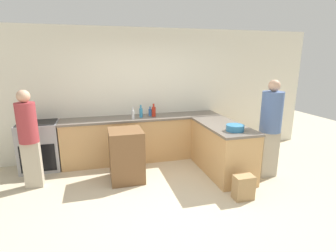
{
  "coord_description": "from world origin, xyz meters",
  "views": [
    {
      "loc": [
        -0.91,
        -3.4,
        2.09
      ],
      "look_at": [
        0.25,
        0.78,
        0.96
      ],
      "focal_mm": 28.0,
      "sensor_mm": 36.0,
      "label": 1
    }
  ],
  "objects_px": {
    "range_oven": "(40,146)",
    "mixing_bowl": "(235,128)",
    "paper_bag": "(244,187)",
    "water_bottle_blue": "(150,112)",
    "vinegar_bottle_clear": "(133,114)",
    "person_by_range": "(29,136)",
    "person_at_peninsula": "(270,126)",
    "island_table": "(126,155)",
    "hot_sauce_bottle": "(154,111)",
    "dish_soap_bottle": "(141,112)"
  },
  "relations": [
    {
      "from": "water_bottle_blue",
      "to": "range_oven",
      "type": "bearing_deg",
      "value": -178.04
    },
    {
      "from": "person_by_range",
      "to": "person_at_peninsula",
      "type": "relative_size",
      "value": 0.93
    },
    {
      "from": "vinegar_bottle_clear",
      "to": "person_by_range",
      "type": "xyz_separation_m",
      "value": [
        -1.76,
        -0.6,
        -0.13
      ]
    },
    {
      "from": "paper_bag",
      "to": "person_at_peninsula",
      "type": "bearing_deg",
      "value": 36.73
    },
    {
      "from": "island_table",
      "to": "water_bottle_blue",
      "type": "distance_m",
      "value": 1.28
    },
    {
      "from": "range_oven",
      "to": "mixing_bowl",
      "type": "relative_size",
      "value": 3.14
    },
    {
      "from": "range_oven",
      "to": "vinegar_bottle_clear",
      "type": "height_order",
      "value": "vinegar_bottle_clear"
    },
    {
      "from": "person_at_peninsula",
      "to": "range_oven",
      "type": "bearing_deg",
      "value": 160.57
    },
    {
      "from": "island_table",
      "to": "person_at_peninsula",
      "type": "relative_size",
      "value": 0.52
    },
    {
      "from": "water_bottle_blue",
      "to": "paper_bag",
      "type": "height_order",
      "value": "water_bottle_blue"
    },
    {
      "from": "water_bottle_blue",
      "to": "vinegar_bottle_clear",
      "type": "height_order",
      "value": "vinegar_bottle_clear"
    },
    {
      "from": "mixing_bowl",
      "to": "vinegar_bottle_clear",
      "type": "bearing_deg",
      "value": 138.87
    },
    {
      "from": "dish_soap_bottle",
      "to": "paper_bag",
      "type": "height_order",
      "value": "dish_soap_bottle"
    },
    {
      "from": "hot_sauce_bottle",
      "to": "person_at_peninsula",
      "type": "distance_m",
      "value": 2.27
    },
    {
      "from": "person_at_peninsula",
      "to": "paper_bag",
      "type": "relative_size",
      "value": 4.6
    },
    {
      "from": "mixing_bowl",
      "to": "dish_soap_bottle",
      "type": "height_order",
      "value": "dish_soap_bottle"
    },
    {
      "from": "vinegar_bottle_clear",
      "to": "person_by_range",
      "type": "bearing_deg",
      "value": -161.1
    },
    {
      "from": "dish_soap_bottle",
      "to": "person_at_peninsula",
      "type": "bearing_deg",
      "value": -33.87
    },
    {
      "from": "island_table",
      "to": "water_bottle_blue",
      "type": "xyz_separation_m",
      "value": [
        0.63,
        0.98,
        0.54
      ]
    },
    {
      "from": "mixing_bowl",
      "to": "paper_bag",
      "type": "height_order",
      "value": "mixing_bowl"
    },
    {
      "from": "hot_sauce_bottle",
      "to": "person_by_range",
      "type": "relative_size",
      "value": 0.16
    },
    {
      "from": "dish_soap_bottle",
      "to": "hot_sauce_bottle",
      "type": "xyz_separation_m",
      "value": [
        0.27,
        0.02,
        0.0
      ]
    },
    {
      "from": "dish_soap_bottle",
      "to": "water_bottle_blue",
      "type": "distance_m",
      "value": 0.24
    },
    {
      "from": "dish_soap_bottle",
      "to": "person_at_peninsula",
      "type": "xyz_separation_m",
      "value": [
        2.06,
        -1.38,
        -0.08
      ]
    },
    {
      "from": "vinegar_bottle_clear",
      "to": "person_at_peninsula",
      "type": "bearing_deg",
      "value": -29.36
    },
    {
      "from": "mixing_bowl",
      "to": "hot_sauce_bottle",
      "type": "relative_size",
      "value": 1.12
    },
    {
      "from": "island_table",
      "to": "person_by_range",
      "type": "relative_size",
      "value": 0.56
    },
    {
      "from": "range_oven",
      "to": "person_by_range",
      "type": "distance_m",
      "value": 0.87
    },
    {
      "from": "water_bottle_blue",
      "to": "person_at_peninsula",
      "type": "height_order",
      "value": "person_at_peninsula"
    },
    {
      "from": "island_table",
      "to": "hot_sauce_bottle",
      "type": "distance_m",
      "value": 1.26
    },
    {
      "from": "range_oven",
      "to": "water_bottle_blue",
      "type": "distance_m",
      "value": 2.23
    },
    {
      "from": "vinegar_bottle_clear",
      "to": "island_table",
      "type": "bearing_deg",
      "value": -107.9
    },
    {
      "from": "dish_soap_bottle",
      "to": "mixing_bowl",
      "type": "bearing_deg",
      "value": -47.28
    },
    {
      "from": "range_oven",
      "to": "paper_bag",
      "type": "distance_m",
      "value": 3.78
    },
    {
      "from": "island_table",
      "to": "vinegar_bottle_clear",
      "type": "distance_m",
      "value": 0.96
    },
    {
      "from": "range_oven",
      "to": "person_at_peninsula",
      "type": "height_order",
      "value": "person_at_peninsula"
    },
    {
      "from": "dish_soap_bottle",
      "to": "person_at_peninsula",
      "type": "relative_size",
      "value": 0.15
    },
    {
      "from": "vinegar_bottle_clear",
      "to": "person_at_peninsula",
      "type": "xyz_separation_m",
      "value": [
        2.24,
        -1.26,
        -0.07
      ]
    },
    {
      "from": "dish_soap_bottle",
      "to": "paper_bag",
      "type": "bearing_deg",
      "value": -59.06
    },
    {
      "from": "paper_bag",
      "to": "water_bottle_blue",
      "type": "bearing_deg",
      "value": 115.11
    },
    {
      "from": "water_bottle_blue",
      "to": "mixing_bowl",
      "type": "bearing_deg",
      "value": -54.2
    },
    {
      "from": "mixing_bowl",
      "to": "dish_soap_bottle",
      "type": "relative_size",
      "value": 1.17
    },
    {
      "from": "hot_sauce_bottle",
      "to": "vinegar_bottle_clear",
      "type": "distance_m",
      "value": 0.47
    },
    {
      "from": "mixing_bowl",
      "to": "person_by_range",
      "type": "bearing_deg",
      "value": 167.69
    },
    {
      "from": "dish_soap_bottle",
      "to": "paper_bag",
      "type": "xyz_separation_m",
      "value": [
        1.21,
        -2.01,
        -0.83
      ]
    },
    {
      "from": "island_table",
      "to": "person_by_range",
      "type": "distance_m",
      "value": 1.59
    },
    {
      "from": "island_table",
      "to": "vinegar_bottle_clear",
      "type": "height_order",
      "value": "vinegar_bottle_clear"
    },
    {
      "from": "mixing_bowl",
      "to": "person_at_peninsula",
      "type": "relative_size",
      "value": 0.17
    },
    {
      "from": "island_table",
      "to": "paper_bag",
      "type": "height_order",
      "value": "island_table"
    },
    {
      "from": "paper_bag",
      "to": "vinegar_bottle_clear",
      "type": "bearing_deg",
      "value": 126.25
    }
  ]
}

